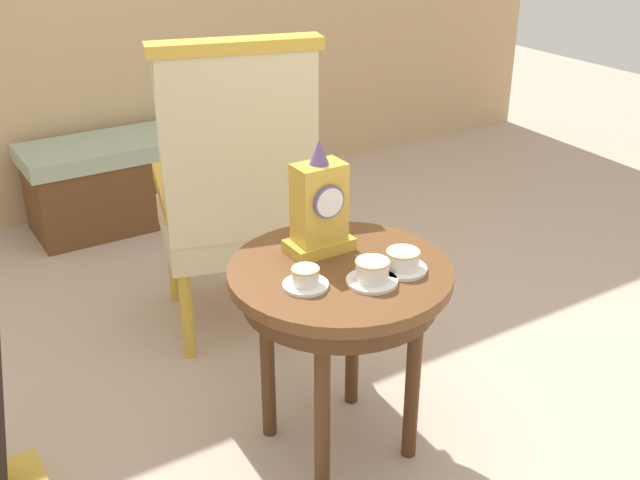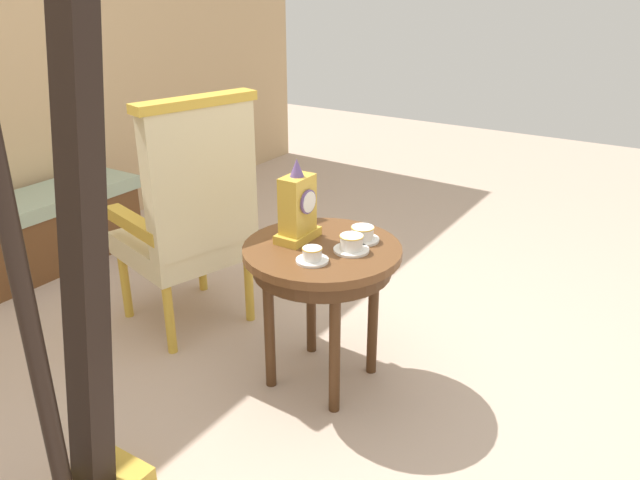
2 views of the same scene
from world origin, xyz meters
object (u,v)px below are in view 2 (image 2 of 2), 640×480
(armchair, at_px, (191,213))
(harp, at_px, (70,300))
(teacup_left, at_px, (312,256))
(mantel_clock, at_px, (298,208))
(teacup_center, at_px, (363,234))
(teacup_right, at_px, (351,244))
(window_bench, at_px, (47,229))
(side_table, at_px, (322,265))

(armchair, distance_m, harp, 1.11)
(teacup_left, bearing_deg, mantel_clock, 48.28)
(armchair, bearing_deg, mantel_clock, -93.46)
(teacup_center, relative_size, mantel_clock, 0.41)
(teacup_right, distance_m, teacup_center, 0.11)
(teacup_left, height_order, teacup_center, teacup_center)
(teacup_right, bearing_deg, window_bench, 87.78)
(teacup_left, distance_m, armchair, 0.81)
(teacup_right, distance_m, harp, 1.05)
(side_table, distance_m, teacup_right, 0.16)
(side_table, distance_m, mantel_clock, 0.25)
(side_table, xyz_separation_m, teacup_left, (-0.14, -0.04, 0.11))
(teacup_center, distance_m, window_bench, 2.12)
(teacup_right, bearing_deg, mantel_clock, 94.09)
(side_table, height_order, harp, harp)
(teacup_left, xyz_separation_m, harp, (-0.81, 0.31, 0.09))
(teacup_right, relative_size, mantel_clock, 0.42)
(teacup_left, distance_m, window_bench, 2.08)
(mantel_clock, height_order, armchair, armchair)
(teacup_right, relative_size, armchair, 0.12)
(teacup_center, bearing_deg, armchair, 96.20)
(side_table, relative_size, teacup_left, 5.09)
(teacup_center, height_order, harp, harp)
(teacup_right, bearing_deg, harp, 158.19)
(armchair, bearing_deg, harp, -154.50)
(teacup_left, height_order, mantel_clock, mantel_clock)
(armchair, xyz_separation_m, harp, (-0.99, -0.47, 0.14))
(mantel_clock, distance_m, armchair, 0.64)
(teacup_left, relative_size, harp, 0.07)
(side_table, bearing_deg, teacup_center, -37.61)
(harp, distance_m, window_bench, 2.07)
(teacup_center, distance_m, armchair, 0.85)
(teacup_left, xyz_separation_m, window_bench, (0.24, 2.02, -0.42))
(mantel_clock, xyz_separation_m, harp, (-0.95, 0.15, -0.02))
(teacup_center, bearing_deg, window_bench, 90.86)
(side_table, bearing_deg, teacup_left, -162.49)
(mantel_clock, relative_size, harp, 0.18)
(teacup_right, xyz_separation_m, teacup_center, (0.11, 0.01, -0.00))
(teacup_left, relative_size, armchair, 0.11)
(armchair, bearing_deg, teacup_center, -83.80)
(armchair, xyz_separation_m, window_bench, (0.06, 1.23, -0.37))
(teacup_right, bearing_deg, side_table, 101.41)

